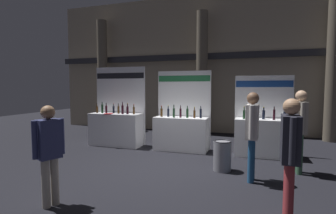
% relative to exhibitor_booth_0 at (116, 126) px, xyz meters
% --- Properties ---
extents(ground_plane, '(27.08, 27.08, 0.00)m').
position_rel_exhibitor_booth_0_xyz_m(ground_plane, '(2.25, -1.76, -0.64)').
color(ground_plane, black).
extents(hall_colonnade, '(13.54, 0.99, 5.70)m').
position_rel_exhibitor_booth_0_xyz_m(hall_colonnade, '(2.25, 3.41, 2.17)').
color(hall_colonnade, tan).
rests_on(hall_colonnade, ground_plane).
extents(exhibitor_booth_0, '(1.77, 0.73, 2.54)m').
position_rel_exhibitor_booth_0_xyz_m(exhibitor_booth_0, '(0.00, 0.00, 0.00)').
color(exhibitor_booth_0, white).
rests_on(exhibitor_booth_0, ground_plane).
extents(exhibitor_booth_1, '(1.66, 0.66, 2.38)m').
position_rel_exhibitor_booth_0_xyz_m(exhibitor_booth_1, '(2.16, 0.04, -0.04)').
color(exhibitor_booth_1, white).
rests_on(exhibitor_booth_1, ground_plane).
extents(exhibitor_booth_2, '(1.55, 0.66, 2.21)m').
position_rel_exhibitor_booth_0_xyz_m(exhibitor_booth_2, '(4.46, 0.08, -0.04)').
color(exhibitor_booth_2, white).
rests_on(exhibitor_booth_2, ground_plane).
extents(trash_bin, '(0.40, 0.40, 0.68)m').
position_rel_exhibitor_booth_0_xyz_m(trash_bin, '(3.55, -1.53, -0.30)').
color(trash_bin, slate).
rests_on(trash_bin, ground_plane).
extents(visitor_1, '(0.25, 0.60, 1.73)m').
position_rel_exhibitor_booth_0_xyz_m(visitor_1, '(4.67, -3.41, 0.40)').
color(visitor_1, maroon).
rests_on(visitor_1, ground_plane).
extents(visitor_2, '(0.34, 0.46, 1.60)m').
position_rel_exhibitor_booth_0_xyz_m(visitor_2, '(1.16, -4.13, 0.30)').
color(visitor_2, '#ADA393').
rests_on(visitor_2, ground_plane).
extents(visitor_3, '(0.24, 0.50, 1.81)m').
position_rel_exhibitor_booth_0_xyz_m(visitor_3, '(5.16, -1.19, 0.44)').
color(visitor_3, '#33563D').
rests_on(visitor_3, ground_plane).
extents(visitor_4, '(0.26, 0.56, 1.78)m').
position_rel_exhibitor_booth_0_xyz_m(visitor_4, '(4.17, -2.01, 0.43)').
color(visitor_4, navy).
rests_on(visitor_4, ground_plane).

